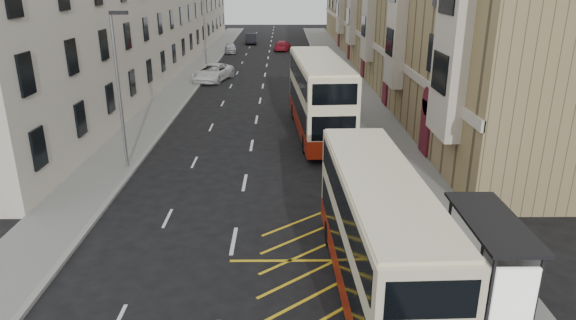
{
  "coord_description": "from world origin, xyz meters",
  "views": [
    {
      "loc": [
        1.97,
        -13.73,
        9.68
      ],
      "look_at": [
        2.14,
        6.56,
        2.42
      ],
      "focal_mm": 32.0,
      "sensor_mm": 36.0,
      "label": 1
    }
  ],
  "objects_px": {
    "white_van": "(213,73)",
    "car_silver": "(230,48)",
    "double_decker_rear": "(319,96)",
    "street_lamp_near": "(119,83)",
    "street_lamp_far": "(205,28)",
    "bus_shelter": "(500,248)",
    "car_dark": "(251,39)",
    "car_red": "(283,46)",
    "double_decker_front": "(377,235)",
    "pedestrian_far": "(395,200)",
    "pedestrian_mid": "(509,307)"
  },
  "relations": [
    {
      "from": "street_lamp_near",
      "to": "street_lamp_far",
      "type": "relative_size",
      "value": 1.0
    },
    {
      "from": "white_van",
      "to": "car_red",
      "type": "bearing_deg",
      "value": 86.95
    },
    {
      "from": "street_lamp_near",
      "to": "street_lamp_far",
      "type": "bearing_deg",
      "value": 90.0
    },
    {
      "from": "white_van",
      "to": "street_lamp_far",
      "type": "bearing_deg",
      "value": 118.12
    },
    {
      "from": "street_lamp_far",
      "to": "double_decker_front",
      "type": "xyz_separation_m",
      "value": [
        11.21,
        -41.52,
        -2.54
      ]
    },
    {
      "from": "white_van",
      "to": "car_silver",
      "type": "bearing_deg",
      "value": 104.74
    },
    {
      "from": "double_decker_front",
      "to": "street_lamp_far",
      "type": "bearing_deg",
      "value": 103.14
    },
    {
      "from": "car_dark",
      "to": "street_lamp_far",
      "type": "bearing_deg",
      "value": -101.87
    },
    {
      "from": "car_silver",
      "to": "car_dark",
      "type": "bearing_deg",
      "value": 71.44
    },
    {
      "from": "white_van",
      "to": "street_lamp_near",
      "type": "bearing_deg",
      "value": -78.77
    },
    {
      "from": "double_decker_rear",
      "to": "white_van",
      "type": "distance_m",
      "value": 20.5
    },
    {
      "from": "street_lamp_far",
      "to": "pedestrian_far",
      "type": "distance_m",
      "value": 38.71
    },
    {
      "from": "double_decker_front",
      "to": "pedestrian_far",
      "type": "relative_size",
      "value": 6.36
    },
    {
      "from": "double_decker_front",
      "to": "car_red",
      "type": "distance_m",
      "value": 58.27
    },
    {
      "from": "white_van",
      "to": "car_silver",
      "type": "xyz_separation_m",
      "value": [
        -0.16,
        19.76,
        -0.16
      ]
    },
    {
      "from": "bus_shelter",
      "to": "white_van",
      "type": "bearing_deg",
      "value": 109.85
    },
    {
      "from": "double_decker_front",
      "to": "pedestrian_mid",
      "type": "relative_size",
      "value": 6.21
    },
    {
      "from": "car_silver",
      "to": "street_lamp_near",
      "type": "bearing_deg",
      "value": -97.85
    },
    {
      "from": "pedestrian_mid",
      "to": "white_van",
      "type": "relative_size",
      "value": 0.29
    },
    {
      "from": "bus_shelter",
      "to": "double_decker_front",
      "type": "distance_m",
      "value": 3.59
    },
    {
      "from": "double_decker_front",
      "to": "pedestrian_mid",
      "type": "bearing_deg",
      "value": -34.72
    },
    {
      "from": "street_lamp_far",
      "to": "white_van",
      "type": "distance_m",
      "value": 6.68
    },
    {
      "from": "bus_shelter",
      "to": "car_silver",
      "type": "xyz_separation_m",
      "value": [
        -13.54,
        56.83,
        -1.48
      ]
    },
    {
      "from": "street_lamp_far",
      "to": "car_silver",
      "type": "xyz_separation_m",
      "value": [
        1.15,
        14.43,
        -3.98
      ]
    },
    {
      "from": "pedestrian_mid",
      "to": "car_silver",
      "type": "distance_m",
      "value": 59.67
    },
    {
      "from": "double_decker_rear",
      "to": "car_dark",
      "type": "xyz_separation_m",
      "value": [
        -7.26,
        47.96,
        -1.74
      ]
    },
    {
      "from": "double_decker_front",
      "to": "pedestrian_mid",
      "type": "xyz_separation_m",
      "value": [
        3.38,
        -2.18,
        -1.11
      ]
    },
    {
      "from": "car_silver",
      "to": "car_dark",
      "type": "relative_size",
      "value": 0.84
    },
    {
      "from": "street_lamp_far",
      "to": "car_silver",
      "type": "height_order",
      "value": "street_lamp_far"
    },
    {
      "from": "street_lamp_near",
      "to": "car_dark",
      "type": "bearing_deg",
      "value": 86.52
    },
    {
      "from": "pedestrian_far",
      "to": "white_van",
      "type": "xyz_separation_m",
      "value": [
        -11.61,
        30.97,
        -0.15
      ]
    },
    {
      "from": "bus_shelter",
      "to": "double_decker_rear",
      "type": "xyz_separation_m",
      "value": [
        -4.13,
        18.85,
        0.35
      ]
    },
    {
      "from": "white_van",
      "to": "car_silver",
      "type": "distance_m",
      "value": 19.76
    },
    {
      "from": "street_lamp_near",
      "to": "car_dark",
      "type": "xyz_separation_m",
      "value": [
        3.31,
        54.41,
        -3.89
      ]
    },
    {
      "from": "car_dark",
      "to": "pedestrian_far",
      "type": "bearing_deg",
      "value": -85.16
    },
    {
      "from": "car_red",
      "to": "car_silver",
      "type": "bearing_deg",
      "value": 26.73
    },
    {
      "from": "pedestrian_mid",
      "to": "car_red",
      "type": "relative_size",
      "value": 0.36
    },
    {
      "from": "pedestrian_mid",
      "to": "white_van",
      "type": "height_order",
      "value": "pedestrian_mid"
    },
    {
      "from": "double_decker_rear",
      "to": "car_silver",
      "type": "xyz_separation_m",
      "value": [
        -9.41,
        37.98,
        -1.84
      ]
    },
    {
      "from": "double_decker_rear",
      "to": "white_van",
      "type": "bearing_deg",
      "value": 113.25
    },
    {
      "from": "pedestrian_mid",
      "to": "street_lamp_far",
      "type": "bearing_deg",
      "value": 113.21
    },
    {
      "from": "pedestrian_mid",
      "to": "bus_shelter",
      "type": "bearing_deg",
      "value": 90.39
    },
    {
      "from": "street_lamp_near",
      "to": "car_dark",
      "type": "relative_size",
      "value": 1.76
    },
    {
      "from": "pedestrian_mid",
      "to": "white_van",
      "type": "distance_m",
      "value": 40.61
    },
    {
      "from": "bus_shelter",
      "to": "double_decker_rear",
      "type": "distance_m",
      "value": 19.3
    },
    {
      "from": "street_lamp_near",
      "to": "double_decker_front",
      "type": "relative_size",
      "value": 0.77
    },
    {
      "from": "double_decker_front",
      "to": "car_dark",
      "type": "xyz_separation_m",
      "value": [
        -7.9,
        65.94,
        -1.35
      ]
    },
    {
      "from": "street_lamp_far",
      "to": "white_van",
      "type": "bearing_deg",
      "value": -76.15
    },
    {
      "from": "pedestrian_far",
      "to": "car_silver",
      "type": "bearing_deg",
      "value": -35.23
    },
    {
      "from": "white_van",
      "to": "car_dark",
      "type": "height_order",
      "value": "white_van"
    }
  ]
}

